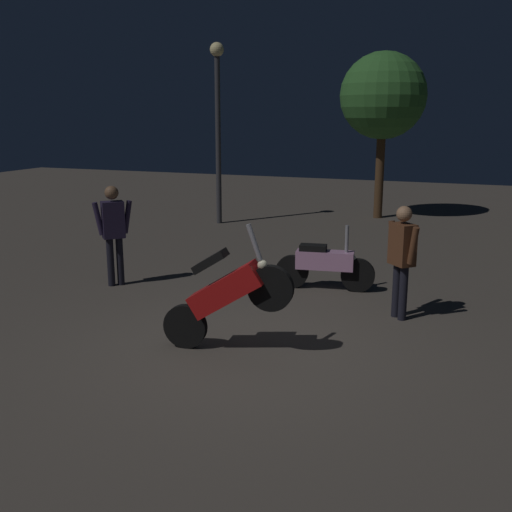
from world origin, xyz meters
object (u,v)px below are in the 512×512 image
object	(u,v)px
motorcycle_pink_parked_left	(324,264)
streetlamp_near	(218,110)
motorcycle_red_foreground	(226,294)
person_rider_beside	(113,227)
person_bystander_far	(402,253)

from	to	relation	value
motorcycle_pink_parked_left	streetlamp_near	world-z (taller)	streetlamp_near
motorcycle_red_foreground	person_rider_beside	bearing A→B (deg)	139.73
motorcycle_pink_parked_left	person_rider_beside	world-z (taller)	person_rider_beside
motorcycle_pink_parked_left	person_bystander_far	size ratio (longest dim) A/B	1.01
motorcycle_red_foreground	streetlamp_near	size ratio (longest dim) A/B	0.36
person_bystander_far	streetlamp_near	bearing A→B (deg)	88.99
person_rider_beside	person_bystander_far	distance (m)	4.78
person_rider_beside	person_bystander_far	xyz separation A→B (m)	(4.78, 0.00, -0.05)
person_rider_beside	streetlamp_near	bearing A→B (deg)	-36.17
motorcycle_red_foreground	streetlamp_near	bearing A→B (deg)	109.22
motorcycle_red_foreground	motorcycle_pink_parked_left	bearing A→B (deg)	76.18
person_rider_beside	streetlamp_near	world-z (taller)	streetlamp_near
motorcycle_red_foreground	person_bystander_far	bearing A→B (deg)	42.74
motorcycle_red_foreground	streetlamp_near	world-z (taller)	streetlamp_near
motorcycle_red_foreground	motorcycle_pink_parked_left	size ratio (longest dim) A/B	1.00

